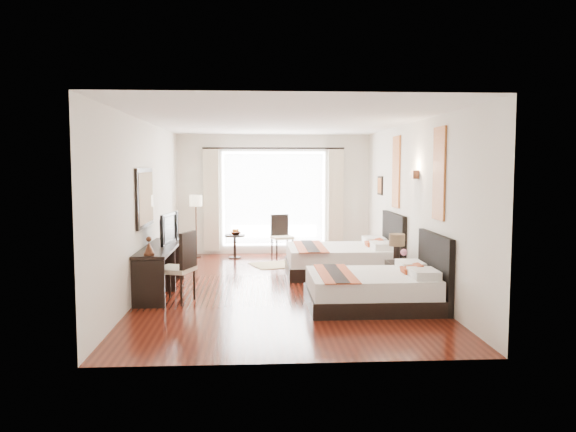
{
  "coord_description": "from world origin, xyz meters",
  "views": [
    {
      "loc": [
        -0.43,
        -9.43,
        2.04
      ],
      "look_at": [
        0.15,
        0.5,
        1.17
      ],
      "focal_mm": 35.0,
      "sensor_mm": 36.0,
      "label": 1
    }
  ],
  "objects": [
    {
      "name": "ceiling",
      "position": [
        0.0,
        0.0,
        2.79
      ],
      "size": [
        4.5,
        7.5,
        0.02
      ],
      "primitive_type": "cube",
      "color": "white",
      "rests_on": "wall_headboard"
    },
    {
      "name": "wall_sconce",
      "position": [
        2.19,
        -0.34,
        1.92
      ],
      "size": [
        0.1,
        0.14,
        0.14
      ],
      "primitive_type": "cube",
      "color": "#442618",
      "rests_on": "wall_headboard"
    },
    {
      "name": "bed_far",
      "position": [
        1.27,
        1.06,
        0.3
      ],
      "size": [
        2.08,
        1.62,
        1.17
      ],
      "color": "black",
      "rests_on": "floor"
    },
    {
      "name": "console_desk",
      "position": [
        -1.99,
        -0.25,
        0.38
      ],
      "size": [
        0.5,
        2.2,
        0.76
      ],
      "primitive_type": "cube",
      "color": "black",
      "rests_on": "floor"
    },
    {
      "name": "table_lamp",
      "position": [
        1.95,
        -0.19,
        0.79
      ],
      "size": [
        0.27,
        0.27,
        0.42
      ],
      "color": "black",
      "rests_on": "nightstand"
    },
    {
      "name": "vase",
      "position": [
        1.99,
        -0.49,
        0.56
      ],
      "size": [
        0.14,
        0.14,
        0.13
      ],
      "primitive_type": "imported",
      "rotation": [
        0.0,
        0.0,
        0.12
      ],
      "color": "black",
      "rests_on": "nightstand"
    },
    {
      "name": "wall_entry",
      "position": [
        0.0,
        -3.75,
        1.4
      ],
      "size": [
        4.5,
        0.01,
        2.8
      ],
      "primitive_type": "cube",
      "color": "silver",
      "rests_on": "floor"
    },
    {
      "name": "side_table",
      "position": [
        -0.9,
        3.1,
        0.26
      ],
      "size": [
        0.46,
        0.46,
        0.53
      ],
      "primitive_type": "cylinder",
      "color": "black",
      "rests_on": "floor"
    },
    {
      "name": "floor",
      "position": [
        0.0,
        0.0,
        -0.01
      ],
      "size": [
        4.5,
        7.5,
        0.01
      ],
      "primitive_type": "cube",
      "color": "#3C120A",
      "rests_on": "ground"
    },
    {
      "name": "nightstand",
      "position": [
        1.96,
        -0.34,
        0.24
      ],
      "size": [
        0.4,
        0.49,
        0.47
      ],
      "primitive_type": "cube",
      "color": "black",
      "rests_on": "floor"
    },
    {
      "name": "fruit_bowl",
      "position": [
        -0.88,
        3.13,
        0.56
      ],
      "size": [
        0.28,
        0.28,
        0.06
      ],
      "primitive_type": "imported",
      "rotation": [
        0.0,
        0.0,
        0.21
      ],
      "color": "#452718",
      "rests_on": "side_table"
    },
    {
      "name": "mirror_frame",
      "position": [
        -2.22,
        -0.25,
        1.55
      ],
      "size": [
        0.04,
        1.25,
        0.95
      ],
      "primitive_type": "cube",
      "color": "black",
      "rests_on": "wall_desk"
    },
    {
      "name": "window_glass",
      "position": [
        0.0,
        3.73,
        1.3
      ],
      "size": [
        2.4,
        0.02,
        2.2
      ],
      "primitive_type": "cube",
      "color": "white",
      "rests_on": "wall_window"
    },
    {
      "name": "art_panel_near",
      "position": [
        2.23,
        -1.43,
        1.95
      ],
      "size": [
        0.03,
        0.5,
        1.35
      ],
      "primitive_type": "cube",
      "color": "#963615",
      "rests_on": "wall_headboard"
    },
    {
      "name": "sheer_curtain",
      "position": [
        0.0,
        3.67,
        1.3
      ],
      "size": [
        2.3,
        0.02,
        2.1
      ],
      "primitive_type": "cube",
      "color": "white",
      "rests_on": "wall_window"
    },
    {
      "name": "wall_desk",
      "position": [
        -2.25,
        0.0,
        1.4
      ],
      "size": [
        0.01,
        7.5,
        2.8
      ],
      "primitive_type": "cube",
      "color": "silver",
      "rests_on": "floor"
    },
    {
      "name": "mirror_glass",
      "position": [
        -2.19,
        -0.25,
        1.55
      ],
      "size": [
        0.01,
        1.12,
        0.82
      ],
      "primitive_type": "cube",
      "color": "white",
      "rests_on": "mirror_frame"
    },
    {
      "name": "floor_lamp",
      "position": [
        -1.77,
        3.26,
        1.19
      ],
      "size": [
        0.29,
        0.29,
        1.42
      ],
      "color": "black",
      "rests_on": "floor"
    },
    {
      "name": "wall_headboard",
      "position": [
        2.25,
        0.0,
        1.4
      ],
      "size": [
        0.01,
        7.5,
        2.8
      ],
      "primitive_type": "cube",
      "color": "silver",
      "rests_on": "floor"
    },
    {
      "name": "television",
      "position": [
        -1.97,
        0.09,
        1.01
      ],
      "size": [
        0.24,
        0.9,
        0.52
      ],
      "primitive_type": "imported",
      "rotation": [
        0.0,
        0.0,
        1.43
      ],
      "color": "black",
      "rests_on": "console_desk"
    },
    {
      "name": "desk_chair",
      "position": [
        -1.63,
        -0.99,
        0.33
      ],
      "size": [
        0.64,
        0.64,
        1.08
      ],
      "rotation": [
        0.0,
        0.0,
        2.79
      ],
      "color": "beige",
      "rests_on": "floor"
    },
    {
      "name": "drape_left",
      "position": [
        -1.45,
        3.63,
        1.28
      ],
      "size": [
        0.35,
        0.14,
        2.35
      ],
      "primitive_type": "cube",
      "color": "#BDB592",
      "rests_on": "floor"
    },
    {
      "name": "art_panel_far",
      "position": [
        2.23,
        1.06,
        1.95
      ],
      "size": [
        0.03,
        0.5,
        1.35
      ],
      "primitive_type": "cube",
      "color": "#963615",
      "rests_on": "wall_headboard"
    },
    {
      "name": "jute_rug",
      "position": [
        0.15,
        2.19,
        0.01
      ],
      "size": [
        1.49,
        1.23,
        0.01
      ],
      "primitive_type": "cube",
      "rotation": [
        0.0,
        0.0,
        0.33
      ],
      "color": "tan",
      "rests_on": "floor"
    },
    {
      "name": "wall_window",
      "position": [
        0.0,
        3.75,
        1.4
      ],
      "size": [
        4.5,
        0.01,
        2.8
      ],
      "primitive_type": "cube",
      "color": "silver",
      "rests_on": "floor"
    },
    {
      "name": "bronze_figurine",
      "position": [
        -1.99,
        -1.2,
        0.88
      ],
      "size": [
        0.2,
        0.2,
        0.24
      ],
      "primitive_type": null,
      "rotation": [
        0.0,
        0.0,
        0.26
      ],
      "color": "#442618",
      "rests_on": "console_desk"
    },
    {
      "name": "window_chair",
      "position": [
        0.17,
        3.27,
        0.29
      ],
      "size": [
        0.54,
        0.54,
        0.96
      ],
      "rotation": [
        0.0,
        0.0,
        -1.31
      ],
      "color": "beige",
      "rests_on": "floor"
    },
    {
      "name": "bed_near",
      "position": [
        1.35,
        -1.43,
        0.28
      ],
      "size": [
        1.91,
        1.49,
        1.07
      ],
      "color": "black",
      "rests_on": "floor"
    },
    {
      "name": "drape_right",
      "position": [
        1.45,
        3.63,
        1.28
      ],
      "size": [
        0.35,
        0.14,
        2.35
      ],
      "primitive_type": "cube",
      "color": "#BDB592",
      "rests_on": "floor"
    }
  ]
}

